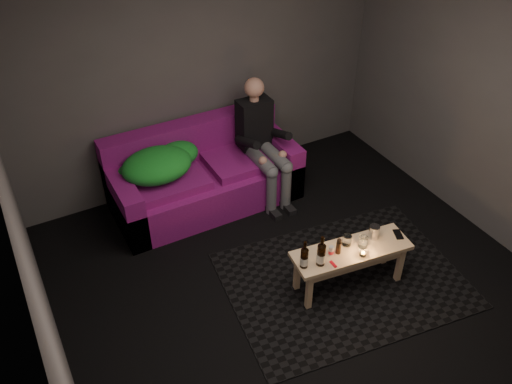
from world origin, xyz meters
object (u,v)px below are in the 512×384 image
at_px(sofa, 203,177).
at_px(steel_cup, 374,232).
at_px(beer_bottle_b, 321,254).
at_px(coffee_table, 351,255).
at_px(beer_bottle_a, 304,258).
at_px(person, 262,139).

relative_size(sofa, steel_cup, 15.33).
bearing_deg(beer_bottle_b, sofa, 98.86).
height_order(coffee_table, beer_bottle_a, beer_bottle_a).
relative_size(coffee_table, beer_bottle_b, 3.66).
height_order(sofa, beer_bottle_b, sofa).
distance_m(sofa, beer_bottle_a, 1.73).
relative_size(beer_bottle_a, steel_cup, 2.13).
bearing_deg(sofa, person, -14.34).
height_order(sofa, beer_bottle_a, sofa).
distance_m(person, beer_bottle_a, 1.63).
bearing_deg(person, sofa, 165.66).
bearing_deg(sofa, steel_cup, -63.21).
relative_size(person, beer_bottle_b, 4.36).
bearing_deg(coffee_table, sofa, 109.32).
bearing_deg(beer_bottle_a, person, 73.24).
distance_m(sofa, beer_bottle_b, 1.78).
relative_size(sofa, beer_bottle_b, 6.53).
xyz_separation_m(person, coffee_table, (0.00, -1.57, -0.31)).
bearing_deg(coffee_table, person, 90.00).
xyz_separation_m(beer_bottle_b, steel_cup, (0.58, 0.05, -0.05)).
distance_m(coffee_table, steel_cup, 0.29).
bearing_deg(beer_bottle_a, sofa, 94.63).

